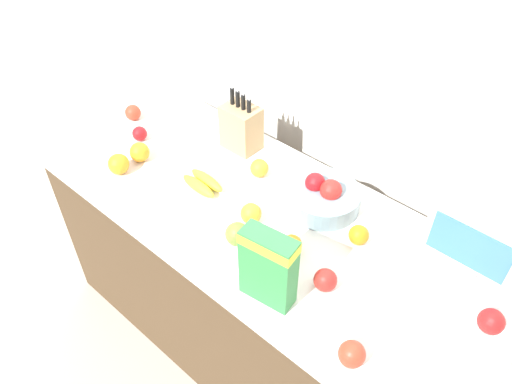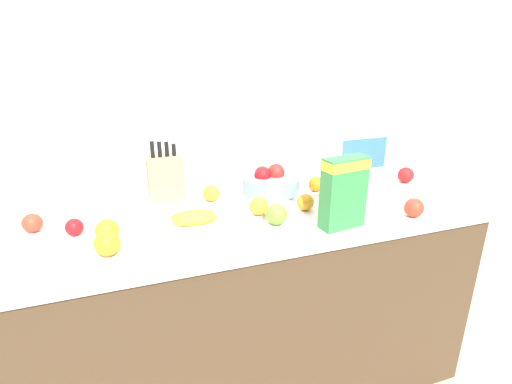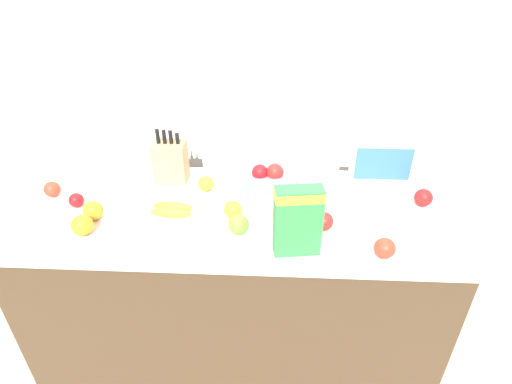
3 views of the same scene
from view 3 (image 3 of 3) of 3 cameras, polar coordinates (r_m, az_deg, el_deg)
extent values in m
plane|color=#B2A899|center=(2.35, -2.61, -20.44)|extent=(14.00, 14.00, 0.00)
cube|color=silver|center=(2.12, -2.01, 16.49)|extent=(9.00, 0.06, 2.60)
cube|color=#4C3823|center=(2.03, -2.90, -13.07)|extent=(1.83, 0.73, 0.84)
cube|color=silver|center=(1.76, -3.27, -2.86)|extent=(1.86, 0.76, 0.03)
cube|color=tan|center=(1.96, -12.11, 4.21)|extent=(0.15, 0.11, 0.20)
cylinder|color=black|center=(1.92, -13.87, 7.77)|extent=(0.02, 0.02, 0.07)
cube|color=silver|center=(1.90, -14.05, 9.05)|extent=(0.01, 0.00, 0.02)
cylinder|color=black|center=(1.91, -12.98, 7.73)|extent=(0.02, 0.02, 0.07)
cube|color=silver|center=(1.89, -13.15, 9.03)|extent=(0.01, 0.00, 0.03)
cylinder|color=black|center=(1.91, -12.09, 7.70)|extent=(0.02, 0.02, 0.06)
cube|color=silver|center=(1.89, -12.26, 9.13)|extent=(0.01, 0.00, 0.04)
cylinder|color=black|center=(1.90, -11.18, 7.55)|extent=(0.02, 0.02, 0.05)
cube|color=silver|center=(1.88, -11.32, 8.78)|extent=(0.01, 0.00, 0.03)
cube|color=#B7B7BC|center=(1.99, 17.15, 1.13)|extent=(0.11, 0.03, 0.03)
cube|color=#B7B7BC|center=(1.94, 17.66, 3.96)|extent=(0.30, 0.02, 0.19)
cube|color=#33668C|center=(1.93, 17.74, 3.78)|extent=(0.26, 0.00, 0.16)
cube|color=#338442|center=(1.44, 5.98, -4.18)|extent=(0.18, 0.09, 0.27)
cube|color=yellow|center=(1.38, 6.23, -0.43)|extent=(0.18, 0.09, 0.04)
cylinder|color=gray|center=(1.87, 1.86, 1.42)|extent=(0.28, 0.28, 0.08)
sphere|color=red|center=(1.85, 2.70, 2.85)|extent=(0.08, 0.08, 0.08)
sphere|color=#A31419|center=(1.85, 0.56, 2.83)|extent=(0.08, 0.08, 0.08)
ellipsoid|color=yellow|center=(1.72, -12.11, -2.90)|extent=(0.18, 0.05, 0.04)
ellipsoid|color=yellow|center=(1.76, -11.79, -2.05)|extent=(0.18, 0.05, 0.04)
sphere|color=red|center=(1.90, 22.81, -0.75)|extent=(0.08, 0.08, 0.08)
sphere|color=red|center=(2.04, -27.12, 0.36)|extent=(0.07, 0.07, 0.07)
sphere|color=red|center=(1.63, 9.70, -4.14)|extent=(0.08, 0.08, 0.08)
sphere|color=#6B9E33|center=(1.58, -2.52, -4.63)|extent=(0.08, 0.08, 0.08)
sphere|color=#A31419|center=(1.92, -24.29, -1.07)|extent=(0.06, 0.06, 0.06)
sphere|color=red|center=(1.54, 17.92, -7.63)|extent=(0.08, 0.08, 0.08)
sphere|color=orange|center=(1.68, -3.34, -2.51)|extent=(0.08, 0.08, 0.08)
sphere|color=orange|center=(1.72, -23.56, -4.38)|extent=(0.09, 0.09, 0.09)
sphere|color=orange|center=(1.82, 8.12, 0.11)|extent=(0.07, 0.07, 0.07)
sphere|color=orange|center=(1.87, -7.15, 1.21)|extent=(0.07, 0.07, 0.07)
sphere|color=orange|center=(1.79, -22.25, -2.47)|extent=(0.08, 0.08, 0.08)
sphere|color=orange|center=(1.65, 3.54, -3.12)|extent=(0.07, 0.07, 0.07)
camera|label=1|loc=(0.89, 76.05, 34.46)|focal=35.00mm
camera|label=2|loc=(0.74, -75.51, -20.54)|focal=28.00mm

